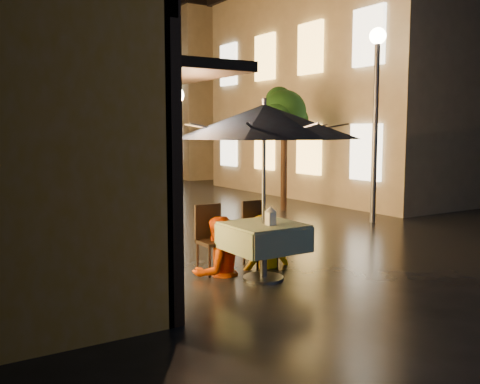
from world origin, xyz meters
TOP-DOWN VIEW (x-y plane):
  - ground at (0.00, 0.00)m, footprint 90.00×90.00m
  - east_building_near at (7.49, 6.50)m, footprint 7.30×9.30m
  - east_building_far at (7.49, 18.00)m, footprint 7.30×10.30m
  - street_tree at (2.41, 4.51)m, footprint 1.43×1.20m
  - streetlamp_near at (3.00, 2.00)m, footprint 0.36×0.36m
  - streetlamp_far at (3.00, 14.00)m, footprint 0.36×0.36m
  - cafe_table at (-1.69, -0.50)m, footprint 0.99×0.99m
  - patio_umbrella at (-1.69, -0.50)m, footprint 2.52×2.52m
  - cafe_chair_left at (-2.09, 0.24)m, footprint 0.42×0.42m
  - cafe_chair_right at (-1.29, 0.24)m, footprint 0.42×0.42m
  - table_lantern at (-1.69, -0.66)m, footprint 0.16×0.16m
  - person_orange at (-2.08, 0.09)m, footprint 0.84×0.68m
  - person_yellow at (-1.26, 0.08)m, footprint 1.02×0.63m
  - bicycle_0 at (-2.58, 4.02)m, footprint 1.75×1.06m
  - bicycle_1 at (-2.49, 4.26)m, footprint 1.64×0.50m
  - bicycle_2 at (-2.40, 5.90)m, footprint 1.77×1.16m
  - bicycle_3 at (-2.60, 6.12)m, footprint 1.72×0.71m
  - bicycle_4 at (-2.56, 8.05)m, footprint 1.83×1.10m
  - bicycle_5 at (-2.19, 7.93)m, footprint 1.75×0.65m

SIDE VIEW (x-z plane):
  - ground at x=0.00m, z-range 0.00..0.00m
  - bicycle_0 at x=-2.58m, z-range 0.00..0.87m
  - bicycle_2 at x=-2.40m, z-range 0.00..0.88m
  - bicycle_4 at x=-2.56m, z-range 0.00..0.91m
  - bicycle_1 at x=-2.49m, z-range 0.00..0.98m
  - bicycle_3 at x=-2.60m, z-range 0.00..1.01m
  - bicycle_5 at x=-2.19m, z-range 0.00..1.03m
  - cafe_chair_left at x=-2.09m, z-range 0.05..1.03m
  - cafe_chair_right at x=-1.29m, z-range 0.05..1.03m
  - cafe_table at x=-1.69m, z-range 0.20..0.98m
  - person_yellow at x=-1.26m, z-range 0.00..1.53m
  - person_orange at x=-2.08m, z-range 0.00..1.62m
  - table_lantern at x=-1.69m, z-range 0.79..1.04m
  - patio_umbrella at x=-1.69m, z-range 0.92..3.38m
  - street_tree at x=2.41m, z-range 0.85..4.00m
  - streetlamp_near at x=3.00m, z-range 0.80..5.03m
  - streetlamp_far at x=3.00m, z-range 0.80..5.03m
  - east_building_near at x=7.49m, z-range 0.01..6.81m
  - east_building_far at x=7.49m, z-range 0.01..7.31m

